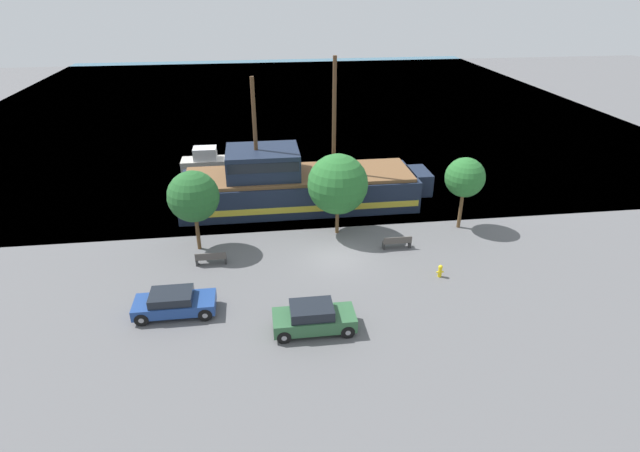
{
  "coord_description": "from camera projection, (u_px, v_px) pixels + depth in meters",
  "views": [
    {
      "loc": [
        -4.54,
        -26.51,
        15.56
      ],
      "look_at": [
        -0.78,
        2.0,
        1.2
      ],
      "focal_mm": 28.0,
      "sensor_mm": 36.0,
      "label": 1
    }
  ],
  "objects": [
    {
      "name": "parked_car_curb_front",
      "position": [
        174.0,
        303.0,
        25.46
      ],
      "size": [
        4.09,
        1.8,
        1.3
      ],
      "color": "navy",
      "rests_on": "ground_plane"
    },
    {
      "name": "fire_hydrant",
      "position": [
        440.0,
        270.0,
        28.77
      ],
      "size": [
        0.42,
        0.25,
        0.76
      ],
      "color": "yellow",
      "rests_on": "ground_plane"
    },
    {
      "name": "moored_boat_dockside",
      "position": [
        209.0,
        160.0,
        45.18
      ],
      "size": [
        5.12,
        1.99,
        1.92
      ],
      "color": "#B7B2A8",
      "rests_on": "water_surface"
    },
    {
      "name": "tree_row_midwest",
      "position": [
        465.0,
        178.0,
        33.05
      ],
      "size": [
        2.65,
        2.65,
        5.01
      ],
      "color": "brown",
      "rests_on": "ground_plane"
    },
    {
      "name": "pirate_ship",
      "position": [
        296.0,
        185.0,
        37.26
      ],
      "size": [
        18.64,
        5.25,
        10.87
      ],
      "color": "#192338",
      "rests_on": "water_surface"
    },
    {
      "name": "bench_promenade_east",
      "position": [
        211.0,
        258.0,
        29.96
      ],
      "size": [
        1.84,
        0.45,
        0.85
      ],
      "color": "#4C4742",
      "rests_on": "ground_plane"
    },
    {
      "name": "tree_row_mideast",
      "position": [
        338.0,
        184.0,
        32.38
      ],
      "size": [
        3.96,
        3.96,
        5.52
      ],
      "color": "brown",
      "rests_on": "ground_plane"
    },
    {
      "name": "tree_row_east",
      "position": [
        193.0,
        196.0,
        30.34
      ],
      "size": [
        3.16,
        3.16,
        5.21
      ],
      "color": "brown",
      "rests_on": "ground_plane"
    },
    {
      "name": "water_surface",
      "position": [
        286.0,
        101.0,
        70.03
      ],
      "size": [
        80.0,
        80.0,
        0.0
      ],
      "primitive_type": "plane",
      "color": "#38667F",
      "rests_on": "ground"
    },
    {
      "name": "ground_plane",
      "position": [
        337.0,
        257.0,
        31.0
      ],
      "size": [
        160.0,
        160.0,
        0.0
      ],
      "primitive_type": "plane",
      "color": "#5B5B5E"
    },
    {
      "name": "parked_car_curb_mid",
      "position": [
        314.0,
        318.0,
        24.23
      ],
      "size": [
        4.02,
        1.77,
        1.47
      ],
      "color": "#2D5B38",
      "rests_on": "ground_plane"
    },
    {
      "name": "bench_promenade_west",
      "position": [
        397.0,
        242.0,
        31.79
      ],
      "size": [
        1.83,
        0.45,
        0.85
      ],
      "color": "#4C4742",
      "rests_on": "ground_plane"
    }
  ]
}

